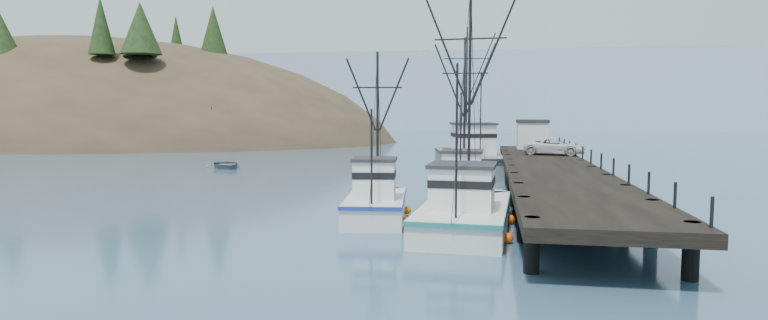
% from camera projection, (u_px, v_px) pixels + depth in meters
% --- Properties ---
extents(ground, '(400.00, 400.00, 0.00)m').
position_uv_depth(ground, '(265.00, 237.00, 26.92)').
color(ground, '#32546F').
rests_on(ground, ground).
extents(pier, '(6.00, 44.00, 2.00)m').
position_uv_depth(pier, '(551.00, 170.00, 40.07)').
color(pier, black).
rests_on(pier, ground).
extents(headland, '(134.80, 78.00, 51.00)m').
position_uv_depth(headland, '(51.00, 162.00, 117.41)').
color(headland, '#382D1E').
rests_on(headland, ground).
extents(distant_ridge, '(360.00, 40.00, 26.00)m').
position_uv_depth(distant_ridge, '(490.00, 128.00, 192.04)').
color(distant_ridge, '#9EB2C6').
rests_on(distant_ridge, ground).
extents(distant_ridge_far, '(180.00, 25.00, 18.00)m').
position_uv_depth(distant_ridge_far, '(349.00, 126.00, 215.40)').
color(distant_ridge_far, silver).
rests_on(distant_ridge_far, ground).
extents(moored_sailboats, '(15.22, 13.48, 6.35)m').
position_uv_depth(moored_sailboats, '(185.00, 146.00, 88.73)').
color(moored_sailboats, silver).
rests_on(moored_sailboats, ground).
extents(trawler_near, '(4.61, 12.21, 12.22)m').
position_uv_depth(trawler_near, '(466.00, 211.00, 28.98)').
color(trawler_near, silver).
rests_on(trawler_near, ground).
extents(trawler_mid, '(3.81, 8.96, 9.16)m').
position_uv_depth(trawler_mid, '(376.00, 203.00, 31.70)').
color(trawler_mid, silver).
rests_on(trawler_mid, ground).
extents(trawler_far, '(3.34, 10.25, 10.68)m').
position_uv_depth(trawler_far, '(463.00, 188.00, 37.87)').
color(trawler_far, silver).
rests_on(trawler_far, ground).
extents(work_vessel, '(7.58, 16.70, 13.76)m').
position_uv_depth(work_vessel, '(469.00, 159.00, 55.06)').
color(work_vessel, slate).
rests_on(work_vessel, ground).
extents(pier_shed, '(3.00, 3.20, 2.80)m').
position_uv_depth(pier_shed, '(532.00, 134.00, 57.60)').
color(pier_shed, silver).
rests_on(pier_shed, pier).
extents(pickup_truck, '(5.40, 3.43, 1.39)m').
position_uv_depth(pickup_truck, '(555.00, 147.00, 49.59)').
color(pickup_truck, silver).
rests_on(pickup_truck, pier).
extents(motorboat, '(5.85, 6.12, 1.03)m').
position_uv_depth(motorboat, '(226.00, 168.00, 59.13)').
color(motorboat, slate).
rests_on(motorboat, ground).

